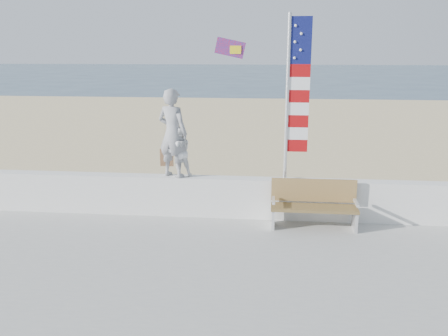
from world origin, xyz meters
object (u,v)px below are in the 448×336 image
Objects in this scene: adult at (173,133)px; bench at (314,204)px; flag at (294,91)px; child at (179,152)px.

bench is (3.09, -0.45, -1.37)m from adult.
flag is (-0.49, 0.45, 2.30)m from bench.
child reaches higher than bench.
adult reaches higher than bench.
flag reaches higher than child.
flag is at bearing -156.95° from adult.
bench is at bearing 147.16° from child.
adult is 3.41m from bench.
adult is 1.09× the size of bench.
flag is (2.46, -0.00, 1.35)m from child.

